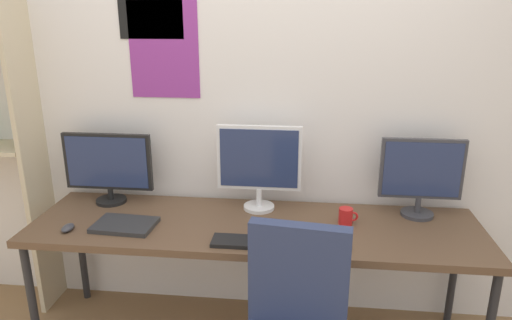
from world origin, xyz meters
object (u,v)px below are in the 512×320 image
monitor_left (108,166)px  monitor_right (421,174)px  laptop_closed (125,225)px  mouse_right_side (346,246)px  keyboard_main (250,242)px  coffee_mug (346,216)px  monitor_center (259,163)px  mouse_left_side (68,228)px  desk (255,232)px

monitor_left → monitor_right: monitor_right is taller
monitor_left → laptop_closed: 0.44m
monitor_left → monitor_right: (1.80, -0.00, 0.02)m
mouse_right_side → laptop_closed: bearing=174.4°
keyboard_main → mouse_right_side: size_ratio=3.97×
monitor_right → coffee_mug: 0.48m
monitor_center → mouse_right_side: bearing=-43.0°
monitor_left → monitor_center: (0.90, -0.00, 0.05)m
monitor_left → keyboard_main: 1.03m
monitor_left → mouse_left_side: 0.46m
monitor_left → keyboard_main: size_ratio=1.39×
keyboard_main → mouse_left_side: bearing=177.5°
monitor_center → laptop_closed: size_ratio=1.56×
desk → keyboard_main: keyboard_main is taller
coffee_mug → monitor_left: bearing=173.6°
monitor_left → keyboard_main: (0.90, -0.44, -0.22)m
desk → keyboard_main: (0.00, -0.23, 0.06)m
desk → monitor_left: bearing=166.7°
mouse_left_side → mouse_right_side: same height
monitor_center → mouse_right_side: monitor_center is taller
monitor_center → monitor_right: monitor_center is taller
mouse_left_side → coffee_mug: (1.47, 0.24, 0.03)m
keyboard_main → coffee_mug: size_ratio=3.60×
monitor_center → monitor_left: bearing=180.0°
monitor_right → keyboard_main: 1.03m
monitor_right → coffee_mug: size_ratio=4.25×
keyboard_main → mouse_left_side: (-0.97, 0.04, 0.01)m
mouse_left_side → monitor_right: bearing=12.0°
monitor_center → mouse_right_side: size_ratio=5.19×
monitor_left → monitor_right: bearing=-0.0°
mouse_left_side → coffee_mug: bearing=9.5°
desk → coffee_mug: (0.49, 0.06, 0.09)m
desk → monitor_left: 0.97m
monitor_right → mouse_left_side: size_ratio=4.69×
laptop_closed → mouse_left_side: bearing=-161.7°
mouse_left_side → mouse_right_side: 1.45m
desk → laptop_closed: laptop_closed is taller
mouse_left_side → laptop_closed: mouse_left_side is taller
monitor_left → coffee_mug: bearing=-6.4°
keyboard_main → desk: bearing=90.0°
monitor_left → laptop_closed: bearing=-57.3°
mouse_left_side → coffee_mug: size_ratio=0.91×
mouse_right_side → laptop_closed: mouse_right_side is taller
desk → monitor_center: (0.00, 0.21, 0.33)m
laptop_closed → keyboard_main: bearing=-6.0°
monitor_center → keyboard_main: 0.52m
monitor_left → desk: bearing=-13.3°
laptop_closed → coffee_mug: bearing=11.7°
monitor_right → mouse_left_side: 1.93m
mouse_right_side → keyboard_main: bearing=-179.6°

